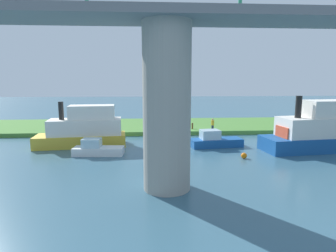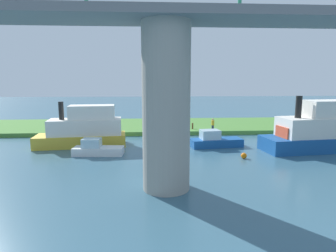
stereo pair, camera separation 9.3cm
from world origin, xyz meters
The scene contains 11 objects.
ground_plane centered at (0.00, 0.00, 0.00)m, with size 160.00×160.00×0.00m, color #386075.
grassy_bank centered at (0.00, -6.00, 0.25)m, with size 80.00×12.00×0.50m, color #4C8438.
bridge_pylon centered at (2.05, 16.91, 5.01)m, with size 2.87×2.87×10.01m, color #9E998E.
bridge_span centered at (2.05, 16.89, 10.51)m, with size 67.85×4.30×3.25m.
person_on_bank centered at (-4.83, -1.07, 1.20)m, with size 0.51×0.51×1.39m.
mooring_post centered at (-2.39, -1.74, 0.87)m, with size 0.20×0.20×0.75m, color brown.
pontoon_yellow centered at (-13.12, 7.99, 1.93)m, with size 10.50×4.46×5.21m.
motorboat_white centered at (7.80, 8.38, 0.53)m, with size 4.54×1.89×1.48m.
motorboat_red centered at (9.69, 4.75, 1.68)m, with size 9.11×3.78×4.53m.
houseboat_blue centered at (-3.49, 5.94, 0.61)m, with size 5.33×2.45×1.72m.
marker_buoy centered at (-4.99, 10.52, 0.25)m, with size 0.50×0.50×0.50m, color orange.
Camera 1 is at (3.17, 34.05, 6.72)m, focal length 30.94 mm.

